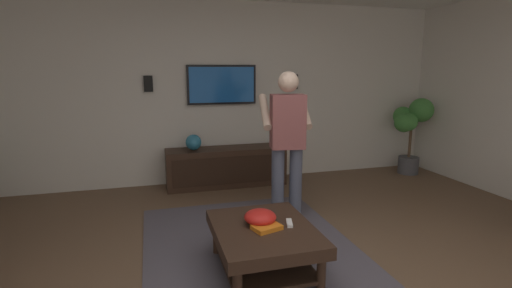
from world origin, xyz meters
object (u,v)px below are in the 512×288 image
(tv, at_px, (222,85))
(book, at_px, (267,227))
(bowl, at_px, (260,217))
(vase_round, at_px, (193,142))
(media_console, at_px, (226,167))
(potted_plant_tall, at_px, (410,125))
(wall_speaker_right, at_px, (148,84))
(wall_speaker_left, at_px, (294,82))
(coffee_table, at_px, (264,239))
(person_standing, at_px, (287,138))
(remote_white, at_px, (289,223))

(tv, xyz_separation_m, book, (-2.75, 0.17, -1.02))
(bowl, bearing_deg, vase_round, 6.48)
(vase_round, bearing_deg, bowl, -173.52)
(media_console, bearing_deg, potted_plant_tall, 87.28)
(media_console, xyz_separation_m, book, (-2.51, 0.17, 0.14))
(book, distance_m, wall_speaker_right, 3.07)
(potted_plant_tall, height_order, bowl, potted_plant_tall)
(potted_plant_tall, distance_m, wall_speaker_left, 2.00)
(wall_speaker_right, bearing_deg, coffee_table, -162.65)
(coffee_table, bearing_deg, potted_plant_tall, -53.56)
(wall_speaker_right, bearing_deg, person_standing, -139.89)
(media_console, distance_m, vase_round, 0.60)
(person_standing, bearing_deg, bowl, 157.38)
(coffee_table, distance_m, media_console, 2.46)
(coffee_table, height_order, bowl, bowl)
(potted_plant_tall, relative_size, wall_speaker_left, 5.51)
(media_console, distance_m, book, 2.52)
(tv, xyz_separation_m, person_standing, (-1.67, -0.39, -0.50))
(book, xyz_separation_m, wall_speaker_left, (2.76, -1.28, 1.05))
(coffee_table, xyz_separation_m, tv, (2.69, -0.18, 1.14))
(coffee_table, xyz_separation_m, remote_white, (-0.01, -0.22, 0.12))
(remote_white, bearing_deg, potted_plant_tall, 143.88)
(person_standing, relative_size, wall_speaker_right, 7.45)
(book, distance_m, vase_round, 2.53)
(person_standing, xyz_separation_m, bowl, (-0.96, 0.58, -0.47))
(bowl, height_order, book, bowl)
(vase_round, bearing_deg, person_standing, -148.98)
(book, bearing_deg, wall_speaker_right, -89.97)
(media_console, height_order, vase_round, vase_round)
(tv, relative_size, person_standing, 0.61)
(coffee_table, xyz_separation_m, media_console, (2.45, -0.18, -0.02))
(potted_plant_tall, bearing_deg, remote_white, 128.58)
(vase_round, bearing_deg, tv, -61.71)
(book, bearing_deg, person_standing, -134.74)
(person_standing, relative_size, book, 7.45)
(media_console, bearing_deg, vase_round, -89.12)
(bowl, bearing_deg, coffee_table, -168.68)
(coffee_table, bearing_deg, tv, -3.77)
(media_console, xyz_separation_m, potted_plant_tall, (-0.14, -2.95, 0.52))
(book, relative_size, wall_speaker_right, 1.00)
(tv, xyz_separation_m, potted_plant_tall, (-0.38, -2.95, -0.65))
(person_standing, bearing_deg, remote_white, 169.82)
(potted_plant_tall, bearing_deg, book, 127.15)
(wall_speaker_left, bearing_deg, bowl, 153.77)
(person_standing, bearing_deg, vase_round, 39.71)
(coffee_table, bearing_deg, person_standing, -29.17)
(vase_round, bearing_deg, wall_speaker_left, -80.58)
(potted_plant_tall, relative_size, bowl, 4.54)
(book, xyz_separation_m, vase_round, (2.50, 0.29, 0.24))
(person_standing, height_order, book, person_standing)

